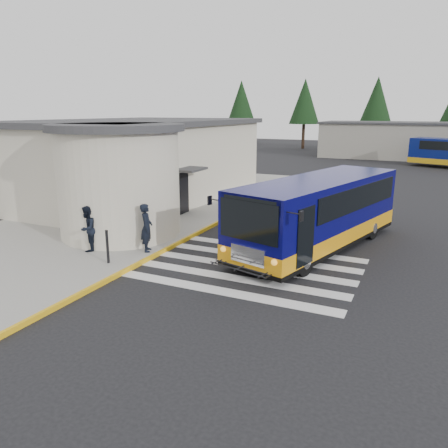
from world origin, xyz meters
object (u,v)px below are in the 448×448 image
at_px(pedestrian_a, 147,228).
at_px(pedestrian_b, 88,229).
at_px(bollard, 107,247).
at_px(transit_bus, 318,215).

distance_m(pedestrian_a, pedestrian_b, 2.30).
bearing_deg(bollard, pedestrian_a, 74.52).
height_order(transit_bus, pedestrian_a, transit_bus).
bearing_deg(transit_bus, pedestrian_b, -134.62).
distance_m(pedestrian_b, bollard, 1.84).
distance_m(transit_bus, pedestrian_b, 9.17).
relative_size(transit_bus, bollard, 8.57).
height_order(pedestrian_a, pedestrian_b, pedestrian_a).
bearing_deg(transit_bus, bollard, -124.05).
xyz_separation_m(pedestrian_b, bollard, (1.62, -0.83, -0.29)).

